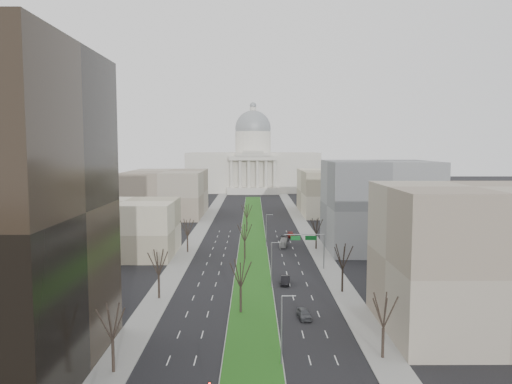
{
  "coord_description": "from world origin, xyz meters",
  "views": [
    {
      "loc": [
        0.11,
        -41.44,
        27.96
      ],
      "look_at": [
        0.98,
        113.7,
        13.66
      ],
      "focal_mm": 35.0,
      "sensor_mm": 36.0,
      "label": 1
    }
  ],
  "objects_px": {
    "car_black": "(285,280)",
    "car_grey_near": "(304,314)",
    "box_van": "(283,243)",
    "car_red": "(291,235)",
    "car_grey_far": "(284,238)"
  },
  "relations": [
    {
      "from": "car_grey_near",
      "to": "box_van",
      "type": "xyz_separation_m",
      "value": [
        0.21,
        58.47,
        0.24
      ]
    },
    {
      "from": "car_black",
      "to": "car_grey_far",
      "type": "relative_size",
      "value": 0.96
    },
    {
      "from": "car_grey_near",
      "to": "car_grey_far",
      "type": "height_order",
      "value": "car_grey_near"
    },
    {
      "from": "car_black",
      "to": "car_grey_near",
      "type": "bearing_deg",
      "value": -78.63
    },
    {
      "from": "car_red",
      "to": "box_van",
      "type": "bearing_deg",
      "value": -106.68
    },
    {
      "from": "car_grey_far",
      "to": "car_black",
      "type": "bearing_deg",
      "value": -94.08
    },
    {
      "from": "car_grey_near",
      "to": "car_grey_far",
      "type": "bearing_deg",
      "value": 83.48
    },
    {
      "from": "car_black",
      "to": "box_van",
      "type": "distance_m",
      "value": 38.38
    },
    {
      "from": "car_red",
      "to": "car_grey_far",
      "type": "distance_m",
      "value": 5.1
    },
    {
      "from": "car_grey_near",
      "to": "car_red",
      "type": "height_order",
      "value": "car_grey_near"
    },
    {
      "from": "car_red",
      "to": "car_grey_near",
      "type": "bearing_deg",
      "value": -96.67
    },
    {
      "from": "car_red",
      "to": "car_grey_far",
      "type": "bearing_deg",
      "value": -121.14
    },
    {
      "from": "car_black",
      "to": "box_van",
      "type": "xyz_separation_m",
      "value": [
        1.95,
        38.33,
        0.23
      ]
    },
    {
      "from": "car_black",
      "to": "car_red",
      "type": "distance_m",
      "value": 52.55
    },
    {
      "from": "car_red",
      "to": "car_grey_far",
      "type": "relative_size",
      "value": 0.98
    }
  ]
}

